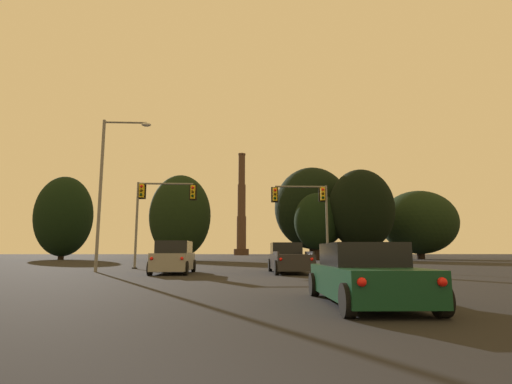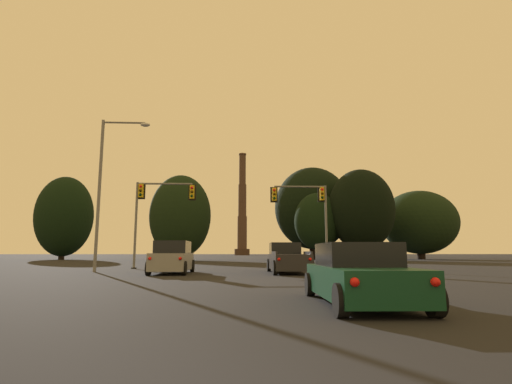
% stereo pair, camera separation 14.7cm
% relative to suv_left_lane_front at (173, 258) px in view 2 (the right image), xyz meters
% --- Properties ---
extents(suv_left_lane_front, '(2.11, 4.91, 1.86)m').
position_rel_suv_left_lane_front_xyz_m(suv_left_lane_front, '(0.00, 0.00, 0.00)').
color(suv_left_lane_front, gray).
rests_on(suv_left_lane_front, ground_plane).
extents(pickup_truck_right_lane_front, '(2.20, 5.51, 1.82)m').
position_rel_suv_left_lane_front_xyz_m(pickup_truck_right_lane_front, '(6.76, 0.47, -0.09)').
color(pickup_truck_right_lane_front, '#232328').
rests_on(pickup_truck_right_lane_front, ground_plane).
extents(sedan_right_lane_third, '(2.11, 4.75, 1.43)m').
position_rel_suv_left_lane_front_xyz_m(sedan_right_lane_third, '(6.59, -14.13, -0.23)').
color(sedan_right_lane_third, '#0F3823').
rests_on(sedan_right_lane_third, ground_plane).
extents(traffic_light_overhead_right, '(4.61, 0.50, 6.52)m').
position_rel_suv_left_lane_front_xyz_m(traffic_light_overhead_right, '(9.36, 7.66, 4.04)').
color(traffic_light_overhead_right, slate).
rests_on(traffic_light_overhead_right, ground_plane).
extents(traffic_light_overhead_left, '(4.68, 0.50, 6.57)m').
position_rel_suv_left_lane_front_xyz_m(traffic_light_overhead_left, '(-2.55, 7.12, 4.09)').
color(traffic_light_overhead_left, slate).
rests_on(traffic_light_overhead_left, ground_plane).
extents(street_lamp, '(3.16, 0.36, 9.86)m').
position_rel_suv_left_lane_front_xyz_m(street_lamp, '(-4.73, 2.20, 5.04)').
color(street_lamp, slate).
rests_on(street_lamp, ground_plane).
extents(smokestack, '(6.79, 6.79, 46.75)m').
position_rel_suv_left_lane_front_xyz_m(smokestack, '(6.10, 157.30, 17.46)').
color(smokestack, '#3C2B22').
rests_on(smokestack, ground_plane).
extents(treeline_left_mid, '(9.69, 8.72, 14.40)m').
position_rel_suv_left_lane_front_xyz_m(treeline_left_mid, '(-26.30, 47.01, 6.56)').
color(treeline_left_mid, black).
rests_on(treeline_left_mid, ground_plane).
extents(treeline_far_left, '(13.65, 12.29, 12.32)m').
position_rel_suv_left_lane_front_xyz_m(treeline_far_left, '(36.64, 46.87, 5.72)').
color(treeline_far_left, black).
rests_on(treeline_far_left, ground_plane).
extents(treeline_center_right, '(10.25, 9.23, 14.16)m').
position_rel_suv_left_lane_front_xyz_m(treeline_center_right, '(23.06, 37.30, 6.94)').
color(treeline_center_right, black).
rests_on(treeline_center_right, ground_plane).
extents(treeline_right_mid, '(7.32, 6.58, 10.59)m').
position_rel_suv_left_lane_front_xyz_m(treeline_right_mid, '(16.40, 38.74, 5.20)').
color(treeline_right_mid, black).
rests_on(treeline_right_mid, ground_plane).
extents(treeline_center_left, '(13.12, 11.81, 16.01)m').
position_rel_suv_left_lane_front_xyz_m(treeline_center_left, '(16.86, 44.93, 7.97)').
color(treeline_center_left, black).
rests_on(treeline_center_left, ground_plane).
extents(treeline_far_right, '(9.39, 8.46, 13.17)m').
position_rel_suv_left_lane_front_xyz_m(treeline_far_right, '(-5.05, 38.33, 5.89)').
color(treeline_far_right, black).
rests_on(treeline_far_right, ground_plane).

